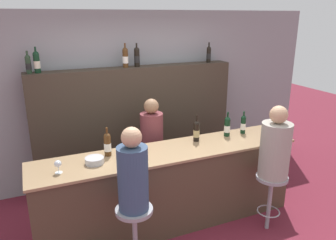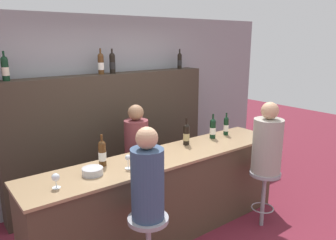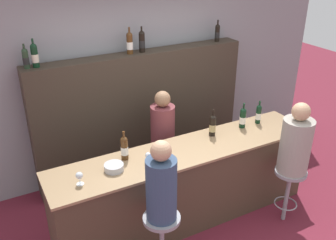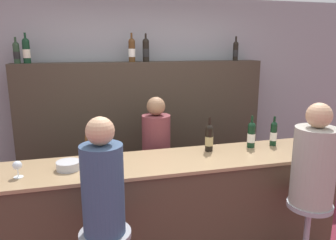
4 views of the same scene
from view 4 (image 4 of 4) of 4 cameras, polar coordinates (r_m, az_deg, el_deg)
wall_back at (r=4.33m, az=-4.75°, el=3.44°), size 6.40×0.05×2.60m
bar_counter at (r=3.21m, az=0.40°, el=-15.23°), size 3.23×0.66×0.99m
back_bar_cabinet at (r=4.20m, az=-4.10°, el=-2.37°), size 3.03×0.28×1.81m
wine_bottle_counter_0 at (r=3.01m, az=-13.47°, el=-4.53°), size 0.08×0.08×0.34m
wine_bottle_counter_1 at (r=3.24m, az=7.18°, el=-3.06°), size 0.08×0.08×0.34m
wine_bottle_counter_2 at (r=3.43m, az=14.32°, el=-2.47°), size 0.08×0.08×0.33m
wine_bottle_counter_3 at (r=3.56m, az=17.91°, el=-2.22°), size 0.07×0.07×0.31m
wine_bottle_backbar_0 at (r=4.03m, az=-24.88°, el=10.63°), size 0.07×0.07×0.29m
wine_bottle_backbar_1 at (r=4.02m, az=-23.45°, el=11.05°), size 0.08×0.08×0.33m
wine_bottle_backbar_2 at (r=4.02m, az=-6.32°, el=12.04°), size 0.08×0.08×0.34m
wine_bottle_backbar_3 at (r=4.05m, az=-3.88°, el=12.09°), size 0.08×0.08×0.33m
wine_bottle_backbar_4 at (r=4.44m, az=11.69°, el=11.74°), size 0.07×0.07×0.31m
wine_glass_0 at (r=2.86m, az=-24.76°, el=-7.29°), size 0.08×0.08×0.14m
wine_glass_1 at (r=2.81m, az=-9.80°, el=-6.28°), size 0.07×0.07×0.15m
metal_bowl at (r=2.90m, az=-16.93°, el=-7.57°), size 0.20×0.20×0.07m
guest_seated_left at (r=2.33m, az=-11.31°, el=-10.77°), size 0.29×0.29×0.84m
bar_stool_right at (r=3.15m, az=23.19°, el=-15.68°), size 0.37×0.37×0.72m
guest_seated_right at (r=2.95m, az=24.11°, el=-6.63°), size 0.35×0.35×0.86m
bartender at (r=3.71m, az=-2.02°, el=-8.12°), size 0.31×0.31×1.47m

